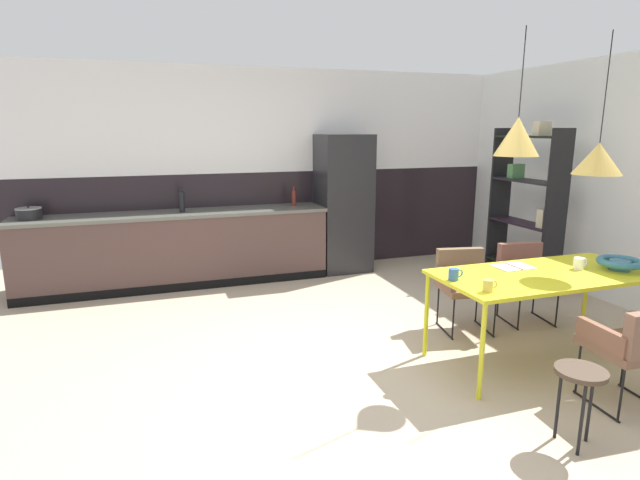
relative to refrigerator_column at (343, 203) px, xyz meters
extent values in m
plane|color=tan|center=(-0.85, -3.00, -0.91)|extent=(8.88, 8.88, 0.00)
cube|color=black|center=(-0.85, 0.36, -0.24)|extent=(6.54, 0.12, 1.33)
cube|color=white|center=(-0.85, 0.36, 1.08)|extent=(6.54, 0.12, 1.33)
cube|color=#4D3834|center=(-2.16, 0.00, -0.48)|extent=(3.62, 0.60, 0.86)
cube|color=#5E5E55|center=(-2.16, 0.00, -0.02)|extent=(3.65, 0.63, 0.04)
cube|color=black|center=(-2.16, -0.30, -0.86)|extent=(3.62, 0.01, 0.10)
cube|color=#232326|center=(0.00, 0.00, 0.00)|extent=(0.66, 0.60, 1.82)
cube|color=yellow|center=(0.53, -3.12, -0.17)|extent=(1.79, 0.83, 0.03)
cylinder|color=yellow|center=(-0.32, -2.75, -0.55)|extent=(0.04, 0.04, 0.72)
cylinder|color=yellow|center=(1.39, -2.75, -0.55)|extent=(0.04, 0.04, 0.72)
cylinder|color=yellow|center=(-0.32, -3.50, -0.55)|extent=(0.04, 0.04, 0.72)
cube|color=brown|center=(0.32, -2.39, -0.48)|extent=(0.56, 0.54, 0.06)
cube|color=brown|center=(0.36, -2.19, -0.30)|extent=(0.46, 0.16, 0.30)
cube|color=brown|center=(0.54, -2.43, -0.38)|extent=(0.13, 0.42, 0.14)
cube|color=brown|center=(0.10, -2.35, -0.38)|extent=(0.13, 0.42, 0.14)
cylinder|color=black|center=(0.48, -2.61, -0.71)|extent=(0.02, 0.02, 0.40)
cylinder|color=black|center=(0.09, -2.54, -0.71)|extent=(0.02, 0.02, 0.40)
cylinder|color=black|center=(0.55, -2.24, -0.71)|extent=(0.02, 0.02, 0.40)
cylinder|color=black|center=(0.16, -2.17, -0.71)|extent=(0.02, 0.02, 0.40)
cylinder|color=black|center=(0.52, -2.43, -0.90)|extent=(0.09, 0.41, 0.02)
cylinder|color=black|center=(0.12, -2.35, -0.90)|extent=(0.09, 0.41, 0.02)
cube|color=brown|center=(0.58, -3.86, -0.48)|extent=(0.51, 0.49, 0.06)
cube|color=brown|center=(0.36, -3.84, -0.38)|extent=(0.08, 0.42, 0.14)
cylinder|color=black|center=(0.40, -3.66, -0.71)|extent=(0.02, 0.02, 0.39)
cylinder|color=black|center=(0.80, -3.69, -0.71)|extent=(0.02, 0.02, 0.39)
cylinder|color=black|center=(0.37, -4.03, -0.71)|extent=(0.02, 0.02, 0.39)
cylinder|color=black|center=(0.38, -3.85, -0.90)|extent=(0.05, 0.41, 0.02)
cube|color=brown|center=(1.03, -2.39, -0.49)|extent=(0.54, 0.53, 0.06)
cube|color=brown|center=(1.06, -2.19, -0.30)|extent=(0.46, 0.15, 0.31)
cube|color=brown|center=(1.25, -2.42, -0.39)|extent=(0.11, 0.42, 0.14)
cube|color=brown|center=(0.82, -2.36, -0.39)|extent=(0.11, 0.42, 0.14)
cylinder|color=black|center=(1.20, -2.61, -0.71)|extent=(0.02, 0.02, 0.39)
cylinder|color=black|center=(0.81, -2.55, -0.71)|extent=(0.02, 0.02, 0.39)
cylinder|color=black|center=(1.26, -2.23, -0.71)|extent=(0.02, 0.02, 0.39)
cylinder|color=black|center=(0.86, -2.17, -0.71)|extent=(0.02, 0.02, 0.39)
cylinder|color=black|center=(1.23, -2.42, -0.90)|extent=(0.08, 0.41, 0.02)
cylinder|color=black|center=(0.84, -2.36, -0.90)|extent=(0.08, 0.41, 0.02)
cylinder|color=#33607F|center=(1.16, -3.24, -0.11)|extent=(0.16, 0.16, 0.08)
torus|color=#2E677F|center=(1.16, -3.24, -0.09)|extent=(0.35, 0.35, 0.06)
cube|color=white|center=(0.31, -2.90, -0.15)|extent=(0.15, 0.23, 0.01)
cube|color=white|center=(0.46, -2.90, -0.15)|extent=(0.15, 0.23, 0.01)
cube|color=#B73833|center=(0.39, -2.90, -0.14)|extent=(0.01, 0.24, 0.00)
cylinder|color=white|center=(0.87, -3.12, -0.11)|extent=(0.09, 0.09, 0.10)
torus|color=white|center=(0.92, -3.12, -0.10)|extent=(0.07, 0.01, 0.07)
cylinder|color=gold|center=(-0.22, -3.37, -0.11)|extent=(0.07, 0.07, 0.09)
torus|color=gold|center=(-0.17, -3.37, -0.10)|extent=(0.06, 0.01, 0.06)
cylinder|color=#335B93|center=(-0.29, -3.05, -0.11)|extent=(0.08, 0.08, 0.09)
torus|color=#335B93|center=(-0.24, -3.05, -0.10)|extent=(0.06, 0.01, 0.06)
cylinder|color=black|center=(-3.73, 0.03, 0.05)|extent=(0.26, 0.26, 0.12)
cylinder|color=gray|center=(-3.73, 0.03, 0.12)|extent=(0.27, 0.27, 0.01)
sphere|color=black|center=(-3.73, 0.03, 0.13)|extent=(0.02, 0.02, 0.02)
cylinder|color=maroon|center=(-0.67, 0.05, 0.09)|extent=(0.06, 0.06, 0.20)
cylinder|color=maroon|center=(-0.67, 0.05, 0.22)|extent=(0.02, 0.02, 0.06)
cylinder|color=black|center=(-2.09, -0.01, 0.12)|extent=(0.07, 0.07, 0.25)
cylinder|color=black|center=(-2.09, -0.01, 0.27)|extent=(0.03, 0.03, 0.06)
cylinder|color=#423326|center=(-0.10, -4.13, -0.43)|extent=(0.30, 0.30, 0.03)
cylinder|color=black|center=(0.01, -4.13, -0.67)|extent=(0.02, 0.02, 0.47)
cylinder|color=black|center=(-0.15, -4.04, -0.67)|extent=(0.02, 0.02, 0.47)
cylinder|color=black|center=(-0.15, -4.22, -0.67)|extent=(0.02, 0.02, 0.47)
cube|color=black|center=(1.83, -0.87, 0.04)|extent=(0.30, 0.03, 1.89)
cube|color=black|center=(1.83, -1.83, 0.04)|extent=(0.30, 0.03, 1.89)
cube|color=black|center=(1.83, -1.35, -0.66)|extent=(0.30, 0.94, 0.02)
cube|color=#B73833|center=(1.83, -1.44, -0.58)|extent=(0.18, 0.10, 0.14)
cube|color=black|center=(1.83, -1.35, -0.14)|extent=(0.30, 0.94, 0.02)
cube|color=beige|center=(1.83, -1.69, -0.03)|extent=(0.18, 0.10, 0.21)
cube|color=black|center=(1.83, -1.35, 0.37)|extent=(0.30, 0.94, 0.02)
cube|color=#4C7F4C|center=(1.83, -1.13, 0.47)|extent=(0.18, 0.10, 0.17)
cube|color=black|center=(1.83, -1.35, 0.89)|extent=(0.30, 0.94, 0.02)
cube|color=beige|center=(1.83, -1.50, 0.98)|extent=(0.18, 0.10, 0.16)
cylinder|color=black|center=(0.18, -3.08, 1.38)|extent=(0.01, 0.01, 0.63)
cone|color=gold|center=(0.18, -3.08, 0.92)|extent=(0.33, 0.33, 0.28)
cylinder|color=black|center=(0.89, -3.16, 1.28)|extent=(0.01, 0.01, 0.82)
cone|color=gold|center=(0.89, -3.16, 0.75)|extent=(0.37, 0.37, 0.25)
camera|label=1|loc=(-2.44, -6.22, 0.98)|focal=28.23mm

